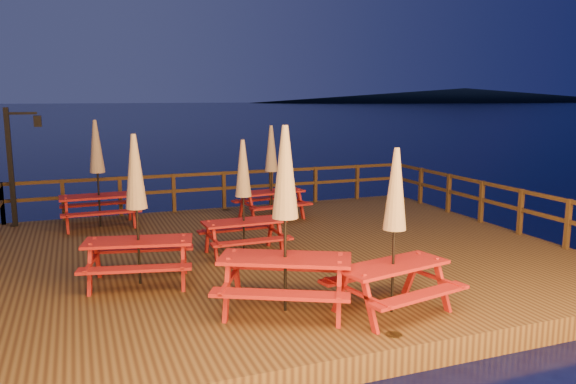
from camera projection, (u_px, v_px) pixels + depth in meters
name	position (u px, v px, depth m)	size (l,w,h in m)	color
ground	(281.00, 268.00, 12.14)	(500.00, 500.00, 0.00)	black
deck	(281.00, 259.00, 12.10)	(12.00, 10.00, 0.40)	#402914
deck_piles	(281.00, 282.00, 12.19)	(11.44, 9.44, 1.40)	#382812
railing	(255.00, 201.00, 13.57)	(11.80, 9.75, 1.10)	#382812
lamp_post	(17.00, 156.00, 14.06)	(0.85, 0.18, 3.00)	black
headland_right	(465.00, 95.00, 288.13)	(230.40, 86.40, 7.00)	black
picnic_table_0	(271.00, 171.00, 14.98)	(1.94, 1.67, 2.51)	maroon
picnic_table_1	(98.00, 172.00, 14.03)	(1.93, 1.61, 2.69)	maroon
picnic_table_2	(285.00, 217.00, 8.46)	(2.54, 2.38, 2.87)	maroon
picnic_table_3	(394.00, 228.00, 8.44)	(2.04, 1.80, 2.54)	maroon
picnic_table_4	(137.00, 208.00, 9.72)	(2.14, 1.89, 2.65)	maroon
picnic_table_5	(243.00, 196.00, 11.56)	(1.72, 1.43, 2.41)	maroon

